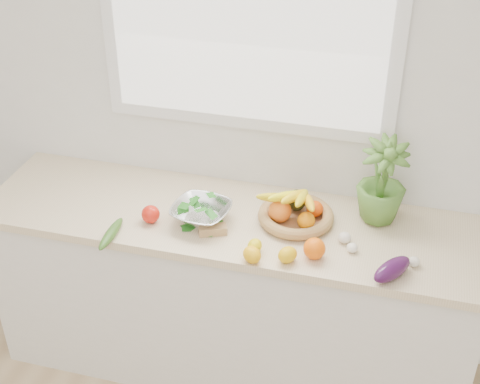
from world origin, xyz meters
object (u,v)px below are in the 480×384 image
(fruit_basket, at_px, (295,212))
(apple, at_px, (151,214))
(colander_with_spinach, at_px, (201,209))
(cucumber, at_px, (111,234))
(potted_herb, at_px, (382,180))
(eggplant, at_px, (392,269))

(fruit_basket, bearing_deg, apple, -164.48)
(apple, distance_m, colander_with_spinach, 0.22)
(apple, xyz_separation_m, fruit_basket, (0.60, 0.17, 0.01))
(cucumber, distance_m, fruit_basket, 0.79)
(cucumber, xyz_separation_m, potted_herb, (1.07, 0.42, 0.18))
(cucumber, relative_size, potted_herb, 0.62)
(cucumber, relative_size, fruit_basket, 0.55)
(potted_herb, bearing_deg, eggplant, -76.80)
(apple, height_order, eggplant, apple)
(eggplant, distance_m, colander_with_spinach, 0.84)
(eggplant, bearing_deg, cucumber, -177.80)
(eggplant, bearing_deg, potted_herb, 103.20)
(potted_herb, xyz_separation_m, colander_with_spinach, (-0.74, -0.21, -0.14))
(apple, bearing_deg, potted_herb, 15.82)
(apple, distance_m, fruit_basket, 0.63)
(apple, bearing_deg, cucumber, -128.07)
(apple, relative_size, potted_herb, 0.21)
(eggplant, height_order, fruit_basket, fruit_basket)
(eggplant, xyz_separation_m, potted_herb, (-0.09, 0.38, 0.16))
(apple, relative_size, cucumber, 0.34)
(potted_herb, height_order, fruit_basket, potted_herb)
(colander_with_spinach, bearing_deg, apple, -165.19)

